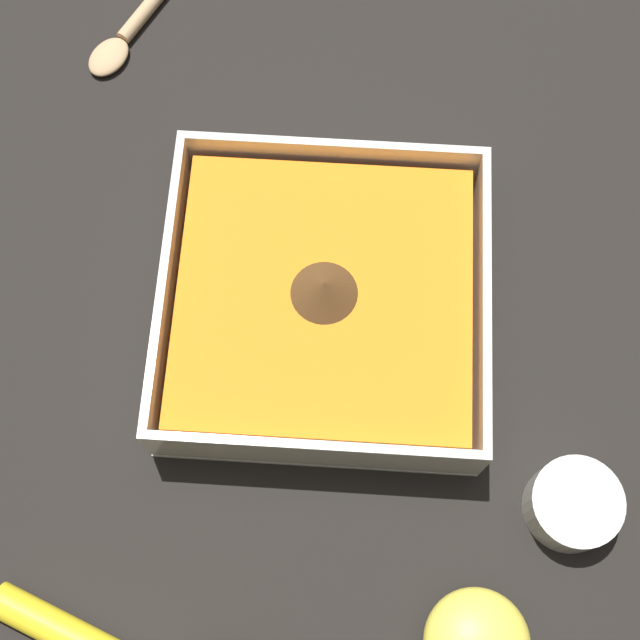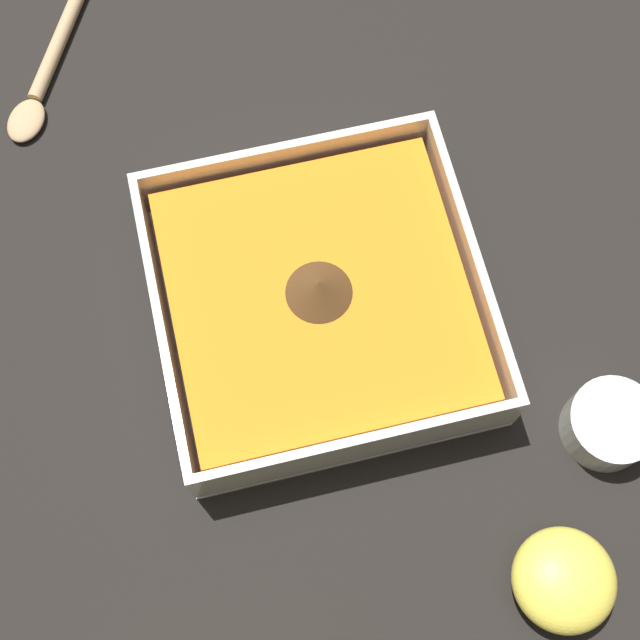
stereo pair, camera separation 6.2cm
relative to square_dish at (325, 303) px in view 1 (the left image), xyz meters
The scene contains 4 objects.
ground_plane 0.03m from the square_dish, 35.37° to the right, with size 4.00×4.00×0.00m, color black.
square_dish is the anchor object (origin of this frame).
spice_bowl 0.22m from the square_dish, 36.88° to the right, with size 0.06×0.06×0.03m.
wooden_spoon 0.31m from the square_dish, 121.24° to the left, with size 0.10×0.17×0.01m.
Camera 1 is at (-0.00, -0.22, 0.61)m, focal length 50.00 mm.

